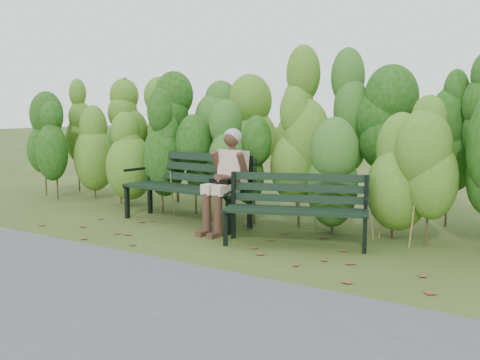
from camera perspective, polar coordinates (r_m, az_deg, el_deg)
The scene contains 7 objects.
ground at distance 6.85m, azimuth -1.64°, elevation -6.55°, with size 80.00×80.00×0.00m, color #364C1B.
footpath at distance 5.28m, azimuth -15.88°, elevation -10.96°, with size 60.00×2.50×0.01m, color #474749.
hedge_band at distance 8.25m, azimuth 5.87°, elevation 4.59°, with size 11.04×1.67×2.42m.
leaf_litter at distance 6.58m, azimuth -1.77°, elevation -7.08°, with size 5.62×2.26×0.01m.
bench_left at distance 8.12m, azimuth -5.08°, elevation -0.16°, with size 2.03×0.74×1.00m.
bench_right at distance 6.81m, azimuth 5.78°, elevation -2.34°, with size 1.79×1.12×0.85m.
seated_woman at distance 7.43m, azimuth -1.36°, elevation 0.71°, with size 0.53×0.78×1.38m.
Camera 1 is at (3.86, -5.42, 1.62)m, focal length 42.00 mm.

